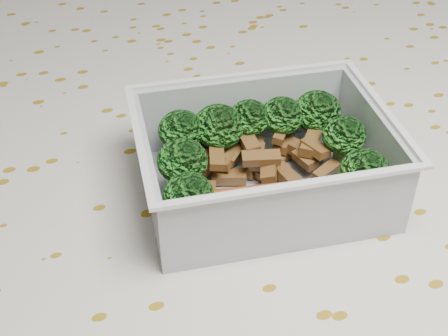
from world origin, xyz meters
name	(u,v)px	position (x,y,z in m)	size (l,w,h in m)	color
dining_table	(223,275)	(0.00, 0.00, 0.67)	(1.40, 0.90, 0.75)	brown
tablecloth	(223,230)	(0.00, 0.00, 0.72)	(1.46, 0.96, 0.19)	beige
lunch_container	(263,169)	(0.02, -0.01, 0.78)	(0.19, 0.16, 0.06)	#B8BEC5
broccoli_florets	(257,140)	(0.03, 0.00, 0.79)	(0.15, 0.12, 0.05)	#608C3F
meat_pile	(257,157)	(0.03, 0.01, 0.77)	(0.10, 0.07, 0.03)	brown
sausage	(284,202)	(0.02, -0.05, 0.78)	(0.15, 0.05, 0.03)	#C85C21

